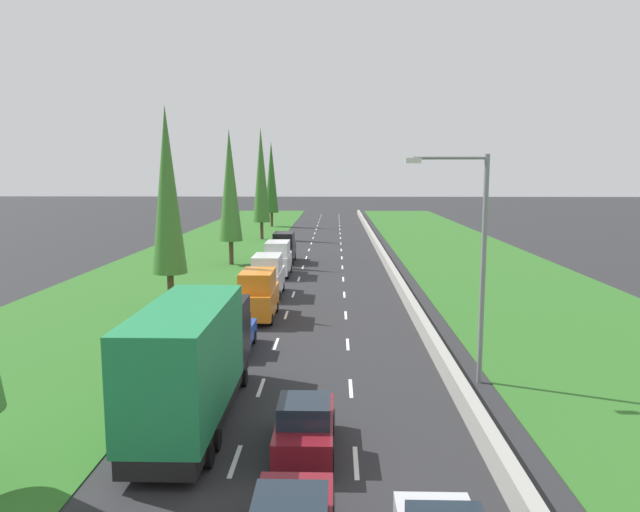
# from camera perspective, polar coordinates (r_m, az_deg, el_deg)

# --- Properties ---
(ground_plane) EXTENTS (300.00, 300.00, 0.00)m
(ground_plane) POSITION_cam_1_polar(r_m,az_deg,el_deg) (61.84, 0.44, 0.22)
(ground_plane) COLOR #28282B
(ground_plane) RESTS_ON ground
(grass_verge_left) EXTENTS (14.00, 140.00, 0.04)m
(grass_verge_left) POSITION_cam_1_polar(r_m,az_deg,el_deg) (63.35, -11.08, 0.28)
(grass_verge_left) COLOR #2D6623
(grass_verge_left) RESTS_ON ground
(grass_verge_right) EXTENTS (14.00, 140.00, 0.04)m
(grass_verge_right) POSITION_cam_1_polar(r_m,az_deg,el_deg) (63.23, 13.55, 0.19)
(grass_verge_right) COLOR #2D6623
(grass_verge_right) RESTS_ON ground
(median_barrier) EXTENTS (0.44, 120.00, 0.85)m
(median_barrier) POSITION_cam_1_polar(r_m,az_deg,el_deg) (61.95, 5.72, 0.59)
(median_barrier) COLOR #9E9B93
(median_barrier) RESTS_ON ground
(lane_markings) EXTENTS (3.64, 116.00, 0.01)m
(lane_markings) POSITION_cam_1_polar(r_m,az_deg,el_deg) (61.84, 0.44, 0.23)
(lane_markings) COLOR white
(lane_markings) RESTS_ON ground
(green_box_truck_left_lane) EXTENTS (2.46, 9.40, 4.18)m
(green_box_truck_left_lane) POSITION_cam_1_polar(r_m,az_deg,el_deg) (20.45, -11.99, -9.62)
(green_box_truck_left_lane) COLOR black
(green_box_truck_left_lane) RESTS_ON ground
(blue_hatchback_left_lane) EXTENTS (1.74, 3.90, 1.72)m
(blue_hatchback_left_lane) POSITION_cam_1_polar(r_m,az_deg,el_deg) (28.50, -8.25, -7.31)
(blue_hatchback_left_lane) COLOR #1E47B7
(blue_hatchback_left_lane) RESTS_ON ground
(orange_van_left_lane) EXTENTS (1.96, 4.90, 2.82)m
(orange_van_left_lane) POSITION_cam_1_polar(r_m,az_deg,el_deg) (34.32, -5.91, -3.70)
(orange_van_left_lane) COLOR orange
(orange_van_left_lane) RESTS_ON ground
(white_van_left_lane) EXTENTS (1.96, 4.90, 2.82)m
(white_van_left_lane) POSITION_cam_1_polar(r_m,az_deg,el_deg) (40.65, -5.01, -1.86)
(white_van_left_lane) COLOR white
(white_van_left_lane) RESTS_ON ground
(white_van_left_lane_sixth) EXTENTS (1.96, 4.90, 2.82)m
(white_van_left_lane_sixth) POSITION_cam_1_polar(r_m,az_deg,el_deg) (48.54, -4.03, -0.25)
(white_van_left_lane_sixth) COLOR white
(white_van_left_lane_sixth) RESTS_ON ground
(black_van_left_lane) EXTENTS (1.96, 4.90, 2.82)m
(black_van_left_lane) POSITION_cam_1_polar(r_m,az_deg,el_deg) (55.85, -3.44, 0.82)
(black_van_left_lane) COLOR black
(black_van_left_lane) RESTS_ON ground
(maroon_hatchback_centre_lane) EXTENTS (1.74, 3.90, 1.72)m
(maroon_hatchback_centre_lane) POSITION_cam_1_polar(r_m,az_deg,el_deg) (18.49, -1.45, -15.84)
(maroon_hatchback_centre_lane) COLOR maroon
(maroon_hatchback_centre_lane) RESTS_ON ground
(poplar_tree_second) EXTENTS (2.11, 2.11, 12.31)m
(poplar_tree_second) POSITION_cam_1_polar(r_m,az_deg,el_deg) (37.33, -14.34, 6.02)
(poplar_tree_second) COLOR #4C3823
(poplar_tree_second) RESTS_ON ground
(poplar_tree_third) EXTENTS (2.10, 2.10, 12.17)m
(poplar_tree_third) POSITION_cam_1_polar(r_m,az_deg,el_deg) (54.43, -8.58, 6.62)
(poplar_tree_third) COLOR #4C3823
(poplar_tree_third) RESTS_ON ground
(poplar_tree_fourth) EXTENTS (2.15, 2.15, 13.85)m
(poplar_tree_fourth) POSITION_cam_1_polar(r_m,az_deg,el_deg) (75.08, -5.63, 7.65)
(poplar_tree_fourth) COLOR #4C3823
(poplar_tree_fourth) RESTS_ON ground
(poplar_tree_fifth) EXTENTS (2.13, 2.13, 13.08)m
(poplar_tree_fifth) POSITION_cam_1_polar(r_m,az_deg,el_deg) (93.03, -4.66, 7.47)
(poplar_tree_fifth) COLOR #4C3823
(poplar_tree_fifth) RESTS_ON ground
(street_light_mast) EXTENTS (3.20, 0.28, 9.00)m
(street_light_mast) POSITION_cam_1_polar(r_m,az_deg,el_deg) (23.90, 14.52, 0.33)
(street_light_mast) COLOR gray
(street_light_mast) RESTS_ON ground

